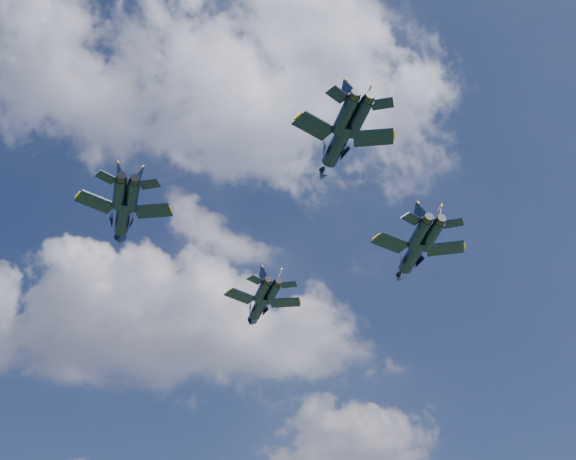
# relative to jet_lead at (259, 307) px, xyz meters

# --- Properties ---
(jet_lead) EXTENTS (12.15, 16.23, 3.82)m
(jet_lead) POSITION_rel_jet_lead_xyz_m (0.00, 0.00, 0.00)
(jet_lead) COLOR black
(jet_left) EXTENTS (12.50, 16.61, 3.91)m
(jet_left) POSITION_rel_jet_lead_xyz_m (-18.52, -22.59, 0.22)
(jet_left) COLOR black
(jet_right) EXTENTS (14.01, 18.23, 4.32)m
(jet_right) POSITION_rel_jet_lead_xyz_m (22.19, -13.41, 1.50)
(jet_right) COLOR black
(jet_slot) EXTENTS (12.33, 16.43, 3.87)m
(jet_slot) POSITION_rel_jet_lead_xyz_m (8.61, -37.18, 0.99)
(jet_slot) COLOR black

